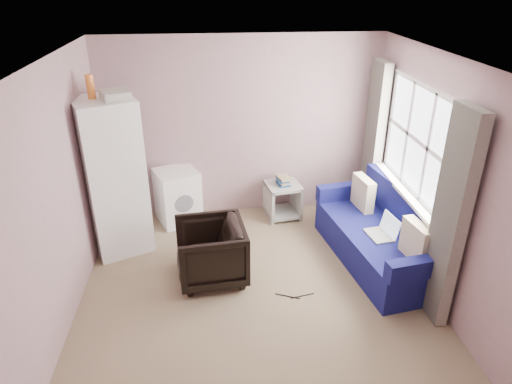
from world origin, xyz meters
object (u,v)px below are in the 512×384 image
(fridge, at_px, (113,176))
(side_table, at_px, (283,198))
(armchair, at_px, (211,249))
(sofa, at_px, (384,237))
(washing_machine, at_px, (178,195))

(fridge, height_order, side_table, fridge)
(armchair, relative_size, sofa, 0.37)
(fridge, relative_size, side_table, 3.49)
(side_table, bearing_deg, sofa, -48.98)
(fridge, relative_size, sofa, 1.05)
(washing_machine, height_order, sofa, sofa)
(fridge, distance_m, sofa, 3.35)
(sofa, bearing_deg, side_table, 121.68)
(armchair, xyz_separation_m, washing_machine, (-0.44, 1.40, 0.01))
(washing_machine, height_order, side_table, washing_machine)
(side_table, xyz_separation_m, sofa, (1.05, -1.21, 0.03))
(sofa, bearing_deg, washing_machine, 144.46)
(armchair, height_order, washing_machine, armchair)
(armchair, height_order, fridge, fridge)
(washing_machine, bearing_deg, sofa, -48.94)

